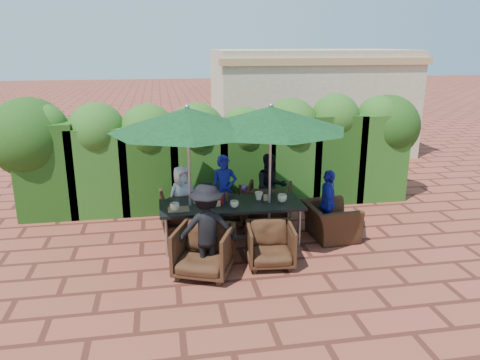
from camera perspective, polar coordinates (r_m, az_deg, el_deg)
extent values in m
plane|color=brown|center=(8.14, -0.03, -8.33)|extent=(80.00, 80.00, 0.00)
cube|color=black|center=(8.05, -1.06, -3.06)|extent=(2.45, 0.90, 0.05)
cube|color=gray|center=(8.27, -1.04, -7.01)|extent=(2.25, 0.05, 0.05)
cylinder|color=gray|center=(7.78, -8.91, -6.95)|extent=(0.05, 0.05, 0.70)
cylinder|color=gray|center=(8.42, -9.02, -5.08)|extent=(0.05, 0.05, 0.70)
cylinder|color=gray|center=(8.10, 7.25, -5.89)|extent=(0.05, 0.05, 0.70)
cylinder|color=gray|center=(8.73, 5.92, -4.19)|extent=(0.05, 0.05, 0.70)
cylinder|color=gray|center=(8.27, -5.93, -7.89)|extent=(0.44, 0.44, 0.03)
cylinder|color=gray|center=(7.86, -6.19, 0.01)|extent=(0.04, 0.04, 2.40)
cone|color=black|center=(7.64, -6.42, 7.37)|extent=(2.55, 2.55, 0.38)
sphere|color=gray|center=(7.61, -6.47, 8.85)|extent=(0.08, 0.08, 0.08)
cylinder|color=gray|center=(8.39, 3.50, -7.47)|extent=(0.44, 0.44, 0.03)
cylinder|color=gray|center=(7.99, 3.65, 0.33)|extent=(0.04, 0.04, 2.40)
cone|color=black|center=(7.77, 3.79, 7.58)|extent=(2.56, 2.56, 0.38)
sphere|color=gray|center=(7.74, 3.81, 9.04)|extent=(0.08, 0.08, 0.08)
imported|color=black|center=(8.91, -7.04, -3.41)|extent=(0.85, 0.80, 0.81)
imported|color=black|center=(9.08, -2.11, -3.02)|extent=(0.83, 0.79, 0.78)
imported|color=black|center=(9.14, 3.61, -2.65)|extent=(1.03, 1.00, 0.86)
imported|color=black|center=(7.15, -4.46, -8.36)|extent=(1.04, 1.01, 0.84)
imported|color=black|center=(7.45, 3.72, -7.69)|extent=(0.78, 0.74, 0.74)
imported|color=black|center=(8.60, 10.99, -4.27)|extent=(0.67, 0.99, 0.83)
imported|color=silver|center=(8.83, -7.02, -2.17)|extent=(0.70, 0.58, 1.23)
imported|color=#1B1F93|center=(9.00, -1.94, -1.23)|extent=(0.53, 0.45, 1.36)
imported|color=black|center=(9.18, 3.74, -0.93)|extent=(0.68, 0.46, 1.35)
imported|color=black|center=(7.09, -4.06, -5.97)|extent=(0.92, 0.44, 1.43)
imported|color=#1B1F93|center=(8.57, 10.65, -2.85)|extent=(0.55, 0.80, 1.24)
imported|color=#CB4795|center=(9.15, -4.15, -3.02)|extent=(0.31, 0.27, 0.74)
imported|color=#B254B7|center=(9.13, 0.62, -2.91)|extent=(0.34, 0.31, 0.77)
imported|color=green|center=(12.16, 4.06, 4.27)|extent=(1.63, 1.43, 1.72)
imported|color=#CB4795|center=(12.60, 7.59, 4.46)|extent=(0.88, 0.65, 1.66)
imported|color=gray|center=(12.89, 11.90, 5.10)|extent=(1.24, 1.29, 1.92)
imported|color=beige|center=(7.77, -7.96, -3.24)|extent=(0.16, 0.16, 0.13)
imported|color=beige|center=(8.06, -5.37, -2.38)|extent=(0.15, 0.15, 0.14)
imported|color=beige|center=(7.84, -0.70, -2.95)|extent=(0.15, 0.15, 0.12)
imported|color=beige|center=(8.23, 2.30, -1.94)|extent=(0.15, 0.15, 0.14)
imported|color=beige|center=(8.15, 5.15, -2.21)|extent=(0.17, 0.17, 0.13)
cylinder|color=#B20C0A|center=(8.03, -2.20, -2.29)|extent=(0.04, 0.04, 0.17)
cylinder|color=#4C230C|center=(8.09, -1.63, -2.13)|extent=(0.04, 0.04, 0.17)
cube|color=#8F6645|center=(7.81, -7.50, -3.55)|extent=(0.35, 0.25, 0.02)
cube|color=tan|center=(7.92, -2.84, -2.83)|extent=(0.12, 0.06, 0.10)
cube|color=tan|center=(8.21, 3.30, -2.14)|extent=(0.12, 0.06, 0.10)
cube|color=#11330D|center=(10.14, -22.30, 1.21)|extent=(1.15, 0.95, 1.92)
sphere|color=#11330D|center=(9.97, -22.83, 5.99)|extent=(0.92, 0.92, 0.92)
cube|color=#11330D|center=(9.98, -16.66, 1.19)|extent=(1.15, 0.95, 1.81)
sphere|color=#11330D|center=(9.81, -17.05, 5.74)|extent=(1.14, 1.14, 1.14)
cube|color=#11330D|center=(9.92, -10.91, 1.34)|extent=(1.15, 0.95, 1.76)
sphere|color=#11330D|center=(9.75, -11.16, 5.77)|extent=(1.15, 1.15, 1.15)
cube|color=#11330D|center=(9.94, -5.15, 1.58)|extent=(1.15, 0.95, 1.75)
sphere|color=#11330D|center=(9.78, -5.26, 5.98)|extent=(1.17, 1.17, 1.17)
cube|color=#11330D|center=(10.08, 0.53, 1.63)|extent=(1.15, 0.95, 1.67)
sphere|color=#11330D|center=(9.92, 0.54, 5.75)|extent=(1.10, 1.10, 1.10)
cube|color=#11330D|center=(10.29, 6.02, 2.17)|extent=(1.15, 0.95, 1.78)
sphere|color=#11330D|center=(10.12, 6.16, 6.52)|extent=(1.21, 1.21, 1.21)
cube|color=#11330D|center=(10.58, 11.26, 2.77)|extent=(1.15, 0.95, 1.94)
sphere|color=#11330D|center=(10.42, 11.52, 7.42)|extent=(1.05, 1.05, 1.05)
cube|color=#11330D|center=(10.98, 16.14, 2.89)|extent=(1.15, 0.95, 1.92)
sphere|color=#11330D|center=(10.82, 16.50, 7.33)|extent=(0.95, 0.95, 0.95)
sphere|color=#11330D|center=(10.17, -24.22, 4.73)|extent=(1.60, 1.60, 1.60)
sphere|color=#11330D|center=(11.08, 17.59, 6.26)|extent=(1.40, 1.40, 1.40)
cube|color=beige|center=(15.17, 8.62, 9.38)|extent=(6.00, 3.00, 3.20)
cube|color=tan|center=(13.70, 10.80, 14.01)|extent=(6.20, 0.25, 0.20)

